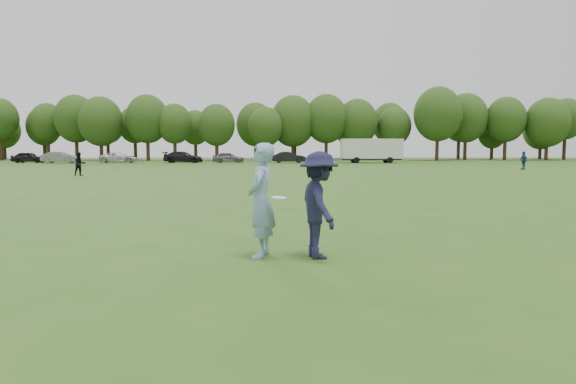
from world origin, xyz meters
The scene contains 15 objects.
ground centered at (0.00, 0.00, 0.00)m, with size 200.00×200.00×0.00m, color #2C5417.
thrower centered at (-1.06, 0.59, 1.03)m, with size 0.75×0.49×2.07m, color #84A6CC.
defender centered at (-0.03, 0.48, 0.96)m, with size 1.24×0.71×1.92m, color #191C39.
player_far_a centered at (-14.48, 28.44, 0.84)m, with size 0.82×0.64×1.68m, color black.
player_far_b centered at (22.42, 37.85, 0.84)m, with size 0.99×0.41×1.68m, color navy.
car_a centered at (-33.16, 61.21, 0.74)m, with size 1.74×4.33×1.48m, color black.
car_b centered at (-28.32, 59.38, 0.75)m, with size 1.58×4.53×1.49m, color slate.
car_c centered at (-21.27, 61.23, 0.70)m, with size 2.31×5.01×1.39m, color silver.
car_d centered at (-12.61, 60.90, 0.76)m, with size 2.13×5.24×1.52m, color black.
car_e centered at (-6.52, 60.72, 0.72)m, with size 1.70×4.22×1.44m, color slate.
car_f centered at (1.59, 59.57, 0.75)m, with size 1.58×4.53×1.49m, color black.
field_cone centered at (16.58, 47.34, 0.15)m, with size 0.28×0.28×0.30m, color #FF620D.
disc_in_play centered at (-0.75, 0.27, 1.11)m, with size 0.28×0.28×0.06m.
cargo_trailer centered at (12.56, 59.29, 1.78)m, with size 9.00×2.75×3.20m.
treeline centered at (2.81, 76.90, 6.26)m, with size 130.35×18.39×11.74m.
Camera 1 is at (-0.90, -8.61, 1.97)m, focal length 32.00 mm.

